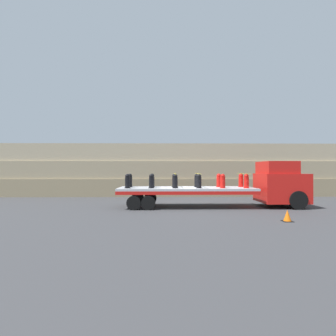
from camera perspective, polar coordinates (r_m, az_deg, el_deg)
ground_plane at (r=16.52m, az=4.02°, el=-8.46°), size 120.00×120.00×0.00m
rock_cliff at (r=23.99m, az=2.42°, el=-0.42°), size 60.00×3.30×4.61m
truck_cab at (r=17.93m, az=23.55°, el=-3.17°), size 2.70×2.61×2.84m
flatbed_trailer at (r=16.37m, az=2.09°, el=-5.06°), size 8.38×2.64×1.21m
fire_hydrant_black_near_0 at (r=15.89m, az=-8.82°, el=-2.87°), size 0.37×0.49×0.86m
fire_hydrant_black_far_0 at (r=17.00m, az=-8.30°, el=-2.71°), size 0.37×0.49×0.86m
fire_hydrant_black_near_1 at (r=15.76m, az=-3.64°, el=-2.89°), size 0.37×0.49×0.86m
fire_hydrant_black_far_1 at (r=16.88m, az=-3.46°, el=-2.73°), size 0.37×0.49×0.86m
fire_hydrant_black_near_2 at (r=15.76m, az=1.59°, el=-2.89°), size 0.37×0.49×0.86m
fire_hydrant_black_far_2 at (r=16.88m, az=1.42°, el=-2.73°), size 0.37×0.49×0.86m
fire_hydrant_black_near_3 at (r=15.89m, az=6.77°, el=-2.87°), size 0.37×0.49×0.86m
fire_hydrant_black_far_3 at (r=17.00m, az=6.26°, el=-2.71°), size 0.37×0.49×0.86m
fire_hydrant_red_near_4 at (r=16.15m, az=11.83°, el=-2.83°), size 0.37×0.49×0.86m
fire_hydrant_red_far_4 at (r=17.24m, az=11.00°, el=-2.67°), size 0.37×0.49×0.86m
fire_hydrant_red_near_5 at (r=16.52m, az=16.69°, el=-2.76°), size 0.37×0.49×0.86m
fire_hydrant_red_far_5 at (r=17.59m, az=15.59°, el=-2.62°), size 0.37×0.49×0.86m
cargo_strap_rear at (r=16.31m, az=1.50°, el=-1.23°), size 0.05×2.74×0.01m
cargo_strap_middle at (r=16.43m, az=6.51°, el=-1.22°), size 0.05×2.74×0.01m
cargo_strap_front at (r=17.05m, az=16.12°, el=-1.18°), size 0.05×2.74×0.01m
traffic_cone at (r=13.08m, az=24.54°, el=-9.45°), size 0.44×0.44×0.52m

